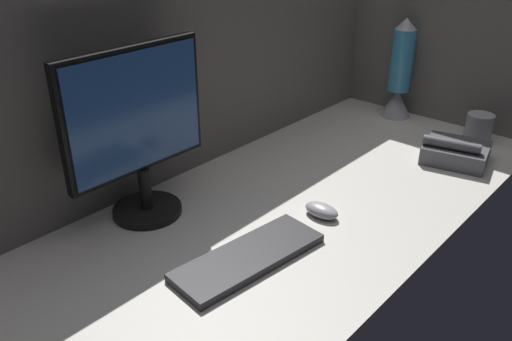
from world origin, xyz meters
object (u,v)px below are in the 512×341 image
(monitor, at_px, (137,127))
(desk_phone, at_px, (455,152))
(keyboard, at_px, (249,257))
(mouse, at_px, (322,210))
(lava_lamp, at_px, (400,76))
(mug_steel, at_px, (479,127))

(monitor, bearing_deg, desk_phone, -29.74)
(keyboard, height_order, mouse, mouse)
(lava_lamp, relative_size, desk_phone, 1.66)
(monitor, height_order, mouse, monitor)
(monitor, relative_size, mouse, 4.60)
(desk_phone, bearing_deg, lava_lamp, 54.47)
(mug_steel, bearing_deg, lava_lamp, 85.51)
(monitor, xyz_separation_m, keyboard, (0.02, -0.35, -0.23))
(mouse, distance_m, desk_phone, 0.57)
(keyboard, relative_size, lava_lamp, 1.00)
(mouse, relative_size, lava_lamp, 0.26)
(keyboard, distance_m, mouse, 0.27)
(monitor, bearing_deg, mouse, -50.83)
(lava_lamp, bearing_deg, mug_steel, -94.49)
(monitor, distance_m, desk_phone, 0.99)
(mouse, height_order, lava_lamp, lava_lamp)
(lava_lamp, distance_m, desk_phone, 0.43)
(mouse, bearing_deg, monitor, 128.10)
(mouse, relative_size, desk_phone, 0.43)
(lava_lamp, bearing_deg, keyboard, -169.19)
(desk_phone, bearing_deg, mug_steel, 2.90)
(monitor, relative_size, keyboard, 1.19)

